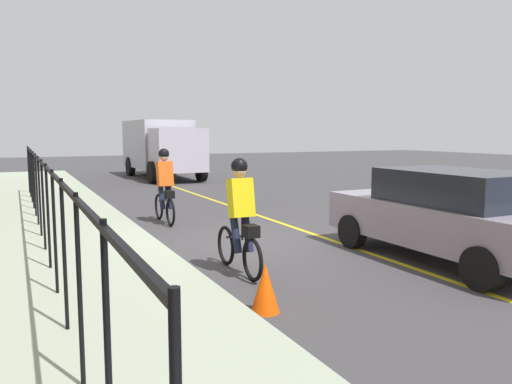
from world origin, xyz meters
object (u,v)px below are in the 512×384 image
object	(u,v)px
cyclist_lead	(165,186)
cyclist_follow	(240,217)
traffic_cone_near	(265,288)
patrol_sedan	(448,214)
box_truck_background	(161,146)

from	to	relation	value
cyclist_lead	cyclist_follow	size ratio (longest dim) A/B	1.00
cyclist_follow	traffic_cone_near	world-z (taller)	cyclist_follow
traffic_cone_near	cyclist_follow	bearing A→B (deg)	-13.72
cyclist_lead	patrol_sedan	distance (m)	6.63
cyclist_follow	patrol_sedan	size ratio (longest dim) A/B	0.41
cyclist_follow	box_truck_background	world-z (taller)	box_truck_background
cyclist_follow	patrol_sedan	distance (m)	3.63
patrol_sedan	box_truck_background	distance (m)	17.92
box_truck_background	traffic_cone_near	world-z (taller)	box_truck_background
box_truck_background	cyclist_lead	bearing A→B (deg)	-15.53
cyclist_lead	cyclist_follow	xyz separation A→B (m)	(-4.89, 0.14, 0.00)
cyclist_lead	box_truck_background	distance (m)	12.65
box_truck_background	traffic_cone_near	distance (m)	19.23
box_truck_background	cyclist_follow	bearing A→B (deg)	-11.91
box_truck_background	traffic_cone_near	size ratio (longest dim) A/B	10.85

